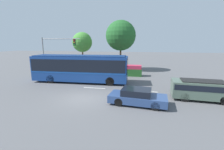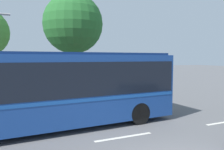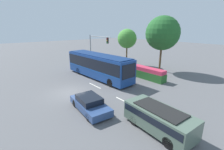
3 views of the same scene
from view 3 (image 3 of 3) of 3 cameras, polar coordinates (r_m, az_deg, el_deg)
name	(u,v)px [view 3 (image 3 of 3)]	position (r m, az deg, el deg)	size (l,w,h in m)	color
ground_plane	(70,92)	(17.78, -14.84, -6.10)	(140.00, 140.00, 0.00)	#5B5B5E
city_bus	(98,65)	(21.86, -5.09, 3.79)	(11.56, 3.12, 3.27)	navy
sedan_foreground	(90,104)	(13.60, -8.04, -10.24)	(4.58, 2.24, 1.25)	navy
suv_left_lane	(159,118)	(11.35, 16.57, -14.53)	(4.92, 2.30, 1.66)	#516656
traffic_light_pole	(96,45)	(27.91, -5.91, 10.64)	(5.97, 0.24, 5.52)	gray
flowering_hedge	(143,72)	(22.52, 11.13, 1.06)	(6.78, 1.24, 1.56)	#286028
street_tree_left	(127,39)	(29.23, 5.46, 12.92)	(3.43, 3.43, 6.55)	brown
street_tree_centre	(163,33)	(25.64, 17.80, 14.17)	(5.09, 5.09, 8.48)	brown
lane_stripe_near	(125,101)	(15.28, 4.55, -9.44)	(2.40, 0.16, 0.01)	silver
lane_stripe_mid	(95,86)	(19.22, -6.24, -3.85)	(2.40, 0.16, 0.01)	silver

